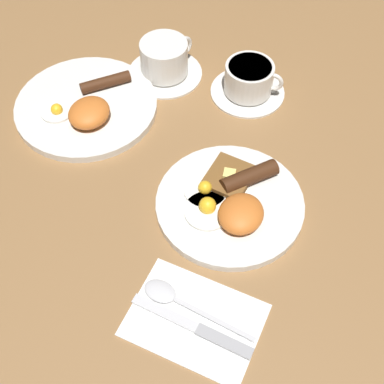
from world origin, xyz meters
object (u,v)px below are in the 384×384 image
Objects in this scene: teacup_near at (249,81)px; spoon at (171,297)px; breakfast_plate_far at (87,107)px; breakfast_plate_near at (231,202)px; knife at (198,329)px; teacup_far at (165,61)px.

spoon is (-0.46, -0.07, -0.02)m from teacup_near.
teacup_near reaches higher than spoon.
breakfast_plate_far is 0.43m from spoon.
breakfast_plate_near reaches higher than knife.
teacup_near is at bearing -78.96° from spoon.
knife is at bearing -147.07° from teacup_far.
breakfast_plate_near is at bearing -104.00° from breakfast_plate_far.
teacup_far is at bearing -58.59° from spoon.
teacup_far is (0.24, 0.25, 0.02)m from breakfast_plate_near.
knife is (-0.49, -0.13, -0.02)m from teacup_near.
teacup_far reaches higher than spoon.
breakfast_plate_near is 0.35m from breakfast_plate_far.
breakfast_plate_near is 1.69× the size of teacup_near.
breakfast_plate_near is at bearing -163.20° from teacup_near.
breakfast_plate_far is 0.49m from knife.
teacup_near reaches higher than breakfast_plate_near.
teacup_far is 0.55m from knife.
teacup_far is 0.84× the size of spoon.
teacup_near is at bearing -54.30° from breakfast_plate_far.
breakfast_plate_far is at bearing 125.70° from teacup_near.
teacup_far is at bearing 46.01° from breakfast_plate_near.
breakfast_plate_far reaches higher than breakfast_plate_near.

